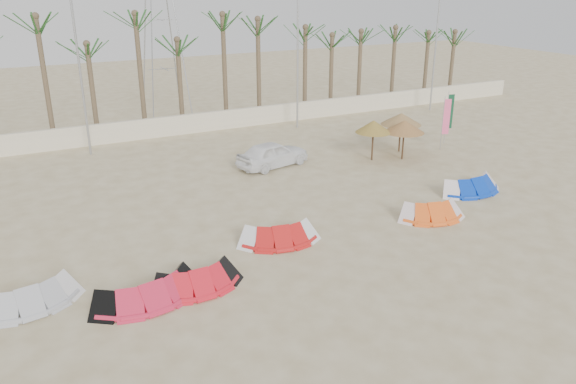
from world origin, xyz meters
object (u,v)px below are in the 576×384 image
kite_red_mid (194,275)px  kite_blue (468,183)px  car (273,154)px  kite_red_right (276,231)px  parasol_left (374,126)px  parasol_mid (404,126)px  kite_grey (26,292)px  kite_orange (428,209)px  parasol_right (401,119)px  kite_red_left (145,286)px

kite_red_mid → kite_blue: (14.93, 2.59, 0.00)m
car → kite_red_mid: bearing=129.3°
kite_red_right → car: 9.46m
parasol_left → parasol_mid: (1.65, -0.68, -0.04)m
kite_grey → parasol_mid: parasol_mid is taller
kite_red_mid → parasol_left: 16.37m
kite_grey → kite_orange: 16.15m
kite_grey → kite_red_right: (9.20, 0.46, -0.00)m
kite_red_mid → kite_red_right: size_ratio=0.93×
kite_red_right → car: bearing=64.8°
kite_blue → parasol_right: parasol_right is taller
kite_orange → kite_red_right: bearing=172.0°
kite_red_left → parasol_left: bearing=30.0°
kite_red_right → kite_blue: same height
kite_red_left → kite_red_mid: size_ratio=1.22×
kite_red_right → parasol_mid: bearing=29.2°
kite_grey → kite_red_left: (3.51, -1.38, 0.00)m
kite_red_left → car: car is taller
kite_orange → parasol_left: parasol_left is taller
kite_red_mid → kite_red_right: 4.44m
kite_grey → kite_red_mid: same height
kite_red_right → parasol_right: bearing=32.3°
kite_blue → car: size_ratio=0.81×
kite_grey → kite_red_mid: (5.18, -1.42, -0.00)m
kite_orange → parasol_left: (2.70, 7.98, 1.57)m
kite_grey → parasol_right: (21.30, 8.11, 1.60)m
parasol_mid → car: (-7.27, 2.23, -1.23)m
kite_red_right → car: (4.03, 8.55, 0.30)m
kite_grey → car: size_ratio=0.82×
kite_grey → kite_blue: same height
parasol_right → car: (-8.07, 0.91, -1.30)m
kite_red_right → kite_orange: 7.01m
car → parasol_left: bearing=-118.5°
kite_red_left → kite_red_right: bearing=17.9°
kite_orange → parasol_right: 10.18m
kite_red_mid → car: (8.05, 10.43, 0.30)m
kite_red_left → kite_red_mid: bearing=-1.4°
kite_blue → parasol_mid: 5.83m
kite_red_left → parasol_mid: 18.90m
kite_red_left → kite_red_right: same height
kite_blue → car: (-6.88, 7.84, 0.30)m
kite_grey → kite_red_left: same height
kite_blue → parasol_right: 7.22m
parasol_left → parasol_mid: 1.79m
parasol_right → car: size_ratio=0.57×
kite_grey → kite_red_right: size_ratio=1.02×
kite_red_right → parasol_right: size_ratio=1.40×
parasol_left → parasol_mid: parasol_left is taller
parasol_right → kite_orange: bearing=-120.9°
kite_grey → parasol_right: parasol_right is taller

